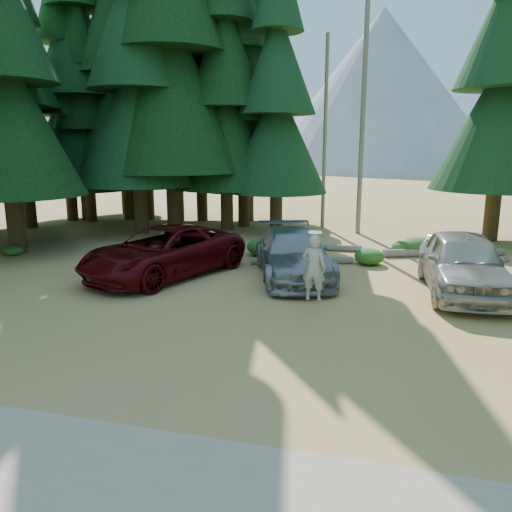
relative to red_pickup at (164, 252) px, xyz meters
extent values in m
plane|color=tan|center=(5.10, -4.10, -0.85)|extent=(160.00, 160.00, 0.00)
cylinder|color=#71695A|center=(5.90, 10.40, 5.15)|extent=(0.24, 0.24, 12.00)
cylinder|color=#71695A|center=(3.90, 11.90, 4.15)|extent=(0.20, 0.20, 10.00)
cone|color=#92959A|center=(5.10, 80.90, 13.15)|extent=(44.00, 44.00, 28.00)
cone|color=#92959A|center=(-2.90, 90.90, 9.15)|extent=(36.00, 36.00, 20.00)
imported|color=#53070A|center=(0.00, 0.00, 0.00)|extent=(4.83, 6.71, 1.70)
imported|color=#93959A|center=(4.29, 0.96, -0.04)|extent=(3.93, 6.00, 1.62)
imported|color=#ADA799|center=(9.59, 0.41, 0.08)|extent=(2.51, 5.59, 1.87)
imported|color=beige|center=(5.47, -2.36, 0.33)|extent=(0.70, 0.50, 1.79)
cylinder|color=white|center=(5.47, -2.31, 1.29)|extent=(0.36, 0.36, 0.04)
cylinder|color=#71695A|center=(4.28, 2.90, -0.71)|extent=(3.77, 1.35, 0.28)
cylinder|color=#71695A|center=(4.76, 5.63, -0.72)|extent=(3.22, 0.53, 0.26)
cylinder|color=#71695A|center=(9.60, 5.69, -0.69)|extent=(4.80, 1.88, 0.32)
ellipsoid|color=#24631D|center=(-2.36, 5.85, -0.53)|extent=(1.14, 1.14, 0.63)
ellipsoid|color=#24631D|center=(-0.21, 5.90, -0.54)|extent=(1.13, 1.13, 0.62)
ellipsoid|color=#24631D|center=(2.48, 4.00, -0.49)|extent=(1.32, 1.32, 0.72)
ellipsoid|color=#24631D|center=(8.01, 5.90, -0.59)|extent=(0.94, 0.94, 0.52)
ellipsoid|color=#24631D|center=(6.74, 3.49, -0.54)|extent=(1.12, 1.12, 0.61)
ellipsoid|color=#24631D|center=(8.60, 5.90, -0.50)|extent=(1.28, 1.28, 0.70)
ellipsoid|color=#24631D|center=(-7.35, 1.40, -0.64)|extent=(0.77, 0.77, 0.43)
camera|label=1|loc=(7.26, -15.30, 3.53)|focal=35.00mm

